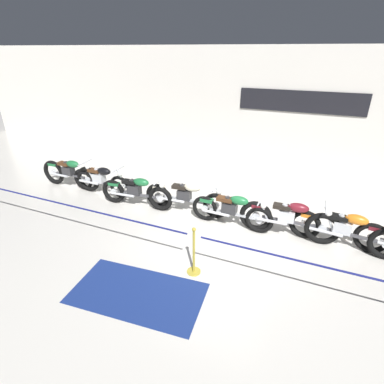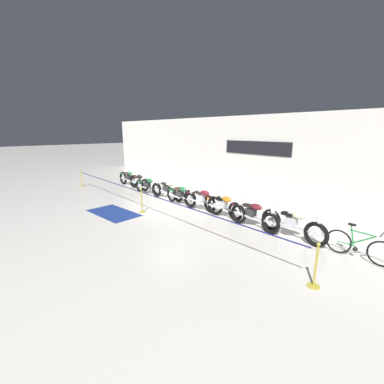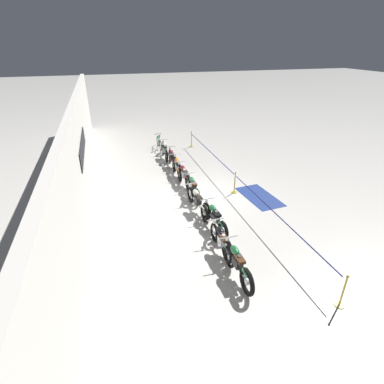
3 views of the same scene
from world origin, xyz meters
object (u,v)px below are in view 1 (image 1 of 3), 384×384
at_px(motorcycle_green_4, 232,210).
at_px(floor_banner, 138,293).
at_px(motorcycle_black_1, 101,179).
at_px(motorcycle_maroon_5, 289,219).
at_px(motorcycle_green_0, 70,173).
at_px(motorcycle_orange_6, 345,230).
at_px(stanchion_mid_left, 194,258).
at_px(motorcycle_green_2, 136,192).
at_px(stanchion_far_left, 129,224).
at_px(motorcycle_cream_3, 186,197).

height_order(motorcycle_green_4, floor_banner, motorcycle_green_4).
distance_m(motorcycle_black_1, motorcycle_maroon_5, 5.58).
relative_size(motorcycle_green_4, motorcycle_maroon_5, 0.91).
bearing_deg(motorcycle_green_4, motorcycle_green_0, 177.36).
bearing_deg(motorcycle_orange_6, stanchion_mid_left, -142.98).
distance_m(motorcycle_green_0, floor_banner, 5.51).
height_order(motorcycle_orange_6, stanchion_mid_left, stanchion_mid_left).
bearing_deg(motorcycle_green_0, motorcycle_orange_6, -1.14).
bearing_deg(motorcycle_orange_6, motorcycle_black_1, 178.56).
distance_m(motorcycle_orange_6, floor_banner, 4.62).
relative_size(motorcycle_green_0, motorcycle_orange_6, 0.94).
distance_m(motorcycle_green_2, motorcycle_maroon_5, 4.11).
height_order(motorcycle_green_2, stanchion_mid_left, stanchion_mid_left).
xyz_separation_m(motorcycle_black_1, stanchion_mid_left, (4.03, -2.24, -0.11)).
distance_m(motorcycle_green_4, motorcycle_orange_6, 2.55).
bearing_deg(stanchion_far_left, motorcycle_green_0, 149.34).
distance_m(motorcycle_maroon_5, stanchion_far_left, 3.64).
distance_m(motorcycle_black_1, motorcycle_green_4, 4.23).
relative_size(motorcycle_black_1, stanchion_far_left, 0.15).
relative_size(stanchion_far_left, stanchion_mid_left, 13.51).
bearing_deg(motorcycle_green_2, stanchion_mid_left, -37.17).
height_order(stanchion_far_left, floor_banner, stanchion_far_left).
distance_m(motorcycle_green_0, motorcycle_black_1, 1.18).
xyz_separation_m(motorcycle_green_2, stanchion_far_left, (1.11, -1.95, 0.31)).
relative_size(stanchion_far_left, floor_banner, 5.87).
bearing_deg(floor_banner, motorcycle_green_4, 67.39).
height_order(motorcycle_green_0, motorcycle_cream_3, motorcycle_green_0).
bearing_deg(motorcycle_green_2, motorcycle_black_1, 168.76).
distance_m(motorcycle_green_2, motorcycle_cream_3, 1.45).
distance_m(motorcycle_green_2, motorcycle_green_4, 2.75).
bearing_deg(stanchion_far_left, motorcycle_cream_3, 81.67).
xyz_separation_m(motorcycle_green_4, floor_banner, (-0.92, -2.92, -0.46)).
xyz_separation_m(motorcycle_green_4, motorcycle_maroon_5, (1.36, 0.07, 0.02)).
distance_m(motorcycle_black_1, floor_banner, 4.60).
bearing_deg(motorcycle_cream_3, motorcycle_green_0, 179.43).
xyz_separation_m(motorcycle_black_1, motorcycle_maroon_5, (5.57, -0.20, 0.02)).
bearing_deg(motorcycle_orange_6, stanchion_far_left, -153.81).
bearing_deg(motorcycle_green_2, motorcycle_cream_3, 9.47).
height_order(motorcycle_green_2, motorcycle_orange_6, motorcycle_orange_6).
relative_size(motorcycle_black_1, motorcycle_green_4, 1.00).
bearing_deg(motorcycle_green_4, motorcycle_black_1, 176.44).
bearing_deg(motorcycle_orange_6, motorcycle_green_4, -177.95).
height_order(motorcycle_green_2, motorcycle_cream_3, motorcycle_cream_3).
relative_size(motorcycle_black_1, floor_banner, 0.87).
bearing_deg(motorcycle_black_1, motorcycle_orange_6, -1.44).
distance_m(motorcycle_cream_3, stanchion_far_left, 2.23).
relative_size(motorcycle_maroon_5, motorcycle_orange_6, 0.97).
bearing_deg(motorcycle_black_1, stanchion_far_left, -41.05).
height_order(motorcycle_cream_3, stanchion_far_left, stanchion_far_left).
distance_m(motorcycle_green_0, motorcycle_maroon_5, 6.76).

